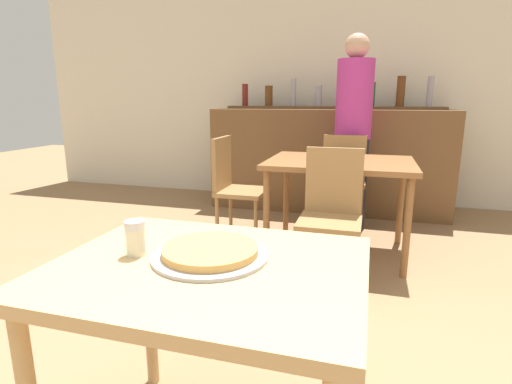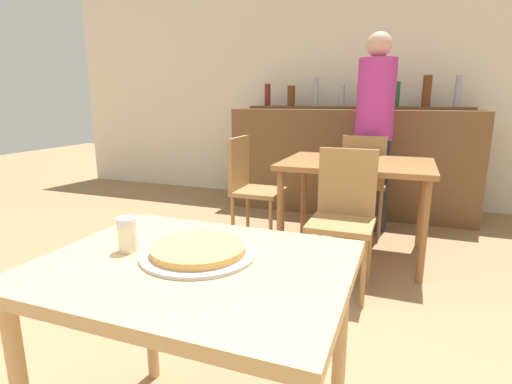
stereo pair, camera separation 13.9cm
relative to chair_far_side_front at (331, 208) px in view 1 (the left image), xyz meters
The scene contains 11 objects.
wall_back 2.58m from the chair_far_side_front, 95.46° to the left, with size 8.00×0.05×2.80m.
dining_table_near 1.56m from the chair_far_side_front, 98.57° to the right, with size 0.95×0.75×0.75m.
dining_table_far 0.61m from the chair_far_side_front, 90.00° to the left, with size 1.13×0.84×0.76m.
bar_counter 1.93m from the chair_far_side_front, 96.89° to the left, with size 2.60×0.56×1.13m.
bar_back_shelf 2.17m from the chair_far_side_front, 95.98° to the left, with size 2.39×0.24×0.35m.
chair_far_side_front is the anchor object (origin of this frame).
chair_far_side_back 1.18m from the chair_far_side_front, 90.00° to the left, with size 0.40×0.40×0.92m.
chair_far_side_left 1.07m from the chair_far_side_front, 146.55° to the left, with size 0.40×0.40×0.92m.
pizza_tray 1.53m from the chair_far_side_front, 99.17° to the right, with size 0.37×0.37×0.04m.
cheese_shaker 1.63m from the chair_far_side_front, 107.25° to the right, with size 0.06×0.06×0.11m.
person_standing 1.41m from the chair_far_side_front, 87.87° to the left, with size 0.34×0.34×1.82m.
Camera 1 is at (0.46, -1.05, 1.24)m, focal length 28.00 mm.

